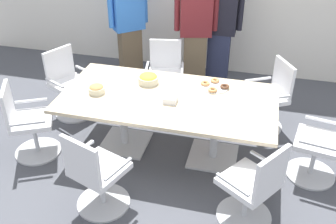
{
  "coord_description": "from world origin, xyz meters",
  "views": [
    {
      "loc": [
        0.91,
        -3.59,
        2.92
      ],
      "look_at": [
        0.0,
        0.0,
        0.55
      ],
      "focal_mm": 41.2,
      "sensor_mm": 36.0,
      "label": 1
    }
  ],
  "objects_px": {
    "office_chair_2": "(165,78)",
    "office_chair_6": "(253,189)",
    "office_chair_0": "(322,147)",
    "person_standing_2": "(220,27)",
    "snack_bowl_cookies": "(97,89)",
    "office_chair_3": "(69,86)",
    "snack_bowl_chips_yellow": "(148,79)",
    "office_chair_1": "(269,99)",
    "napkin_pile": "(170,99)",
    "office_chair_4": "(27,125)",
    "conference_table": "(168,106)",
    "donut_platter": "(215,86)",
    "office_chair_5": "(96,176)",
    "person_standing_1": "(196,29)",
    "person_standing_0": "(129,23)"
  },
  "relations": [
    {
      "from": "snack_bowl_cookies",
      "to": "office_chair_2",
      "type": "bearing_deg",
      "value": 68.01
    },
    {
      "from": "office_chair_0",
      "to": "person_standing_2",
      "type": "xyz_separation_m",
      "value": [
        -1.37,
        1.78,
        0.57
      ]
    },
    {
      "from": "office_chair_3",
      "to": "snack_bowl_chips_yellow",
      "type": "height_order",
      "value": "office_chair_3"
    },
    {
      "from": "office_chair_4",
      "to": "office_chair_0",
      "type": "bearing_deg",
      "value": 70.21
    },
    {
      "from": "office_chair_2",
      "to": "office_chair_6",
      "type": "distance_m",
      "value": 2.38
    },
    {
      "from": "office_chair_3",
      "to": "office_chair_4",
      "type": "xyz_separation_m",
      "value": [
        -0.05,
        -0.96,
        0.0
      ]
    },
    {
      "from": "office_chair_4",
      "to": "napkin_pile",
      "type": "distance_m",
      "value": 1.69
    },
    {
      "from": "office_chair_4",
      "to": "person_standing_2",
      "type": "distance_m",
      "value": 2.94
    },
    {
      "from": "napkin_pile",
      "to": "snack_bowl_cookies",
      "type": "bearing_deg",
      "value": -179.29
    },
    {
      "from": "office_chair_4",
      "to": "snack_bowl_chips_yellow",
      "type": "relative_size",
      "value": 3.81
    },
    {
      "from": "person_standing_1",
      "to": "snack_bowl_cookies",
      "type": "xyz_separation_m",
      "value": [
        -0.81,
        -1.66,
        -0.19
      ]
    },
    {
      "from": "office_chair_3",
      "to": "snack_bowl_chips_yellow",
      "type": "relative_size",
      "value": 3.81
    },
    {
      "from": "person_standing_2",
      "to": "donut_platter",
      "type": "relative_size",
      "value": 5.5
    },
    {
      "from": "office_chair_6",
      "to": "person_standing_1",
      "type": "bearing_deg",
      "value": 57.03
    },
    {
      "from": "office_chair_5",
      "to": "office_chair_2",
      "type": "bearing_deg",
      "value": 106.93
    },
    {
      "from": "office_chair_4",
      "to": "napkin_pile",
      "type": "bearing_deg",
      "value": 75.37
    },
    {
      "from": "napkin_pile",
      "to": "office_chair_4",
      "type": "bearing_deg",
      "value": -167.8
    },
    {
      "from": "person_standing_1",
      "to": "person_standing_0",
      "type": "bearing_deg",
      "value": -15.48
    },
    {
      "from": "snack_bowl_cookies",
      "to": "napkin_pile",
      "type": "xyz_separation_m",
      "value": [
        0.86,
        0.01,
        -0.02
      ]
    },
    {
      "from": "napkin_pile",
      "to": "person_standing_2",
      "type": "bearing_deg",
      "value": 81.21
    },
    {
      "from": "office_chair_5",
      "to": "office_chair_6",
      "type": "height_order",
      "value": "same"
    },
    {
      "from": "office_chair_2",
      "to": "donut_platter",
      "type": "height_order",
      "value": "office_chair_2"
    },
    {
      "from": "office_chair_3",
      "to": "snack_bowl_cookies",
      "type": "relative_size",
      "value": 5.01
    },
    {
      "from": "office_chair_0",
      "to": "office_chair_6",
      "type": "height_order",
      "value": "same"
    },
    {
      "from": "office_chair_3",
      "to": "conference_table",
      "type": "bearing_deg",
      "value": 97.46
    },
    {
      "from": "conference_table",
      "to": "snack_bowl_chips_yellow",
      "type": "height_order",
      "value": "snack_bowl_chips_yellow"
    },
    {
      "from": "person_standing_2",
      "to": "snack_bowl_chips_yellow",
      "type": "xyz_separation_m",
      "value": [
        -0.64,
        -1.47,
        -0.17
      ]
    },
    {
      "from": "office_chair_6",
      "to": "snack_bowl_cookies",
      "type": "relative_size",
      "value": 5.01
    },
    {
      "from": "office_chair_0",
      "to": "office_chair_6",
      "type": "xyz_separation_m",
      "value": [
        -0.67,
        -0.83,
        0.0
      ]
    },
    {
      "from": "office_chair_1",
      "to": "office_chair_6",
      "type": "relative_size",
      "value": 1.0
    },
    {
      "from": "office_chair_2",
      "to": "office_chair_6",
      "type": "height_order",
      "value": "same"
    },
    {
      "from": "snack_bowl_chips_yellow",
      "to": "donut_platter",
      "type": "height_order",
      "value": "snack_bowl_chips_yellow"
    },
    {
      "from": "office_chair_5",
      "to": "napkin_pile",
      "type": "distance_m",
      "value": 1.15
    },
    {
      "from": "office_chair_2",
      "to": "napkin_pile",
      "type": "height_order",
      "value": "office_chair_2"
    },
    {
      "from": "office_chair_4",
      "to": "donut_platter",
      "type": "distance_m",
      "value": 2.21
    },
    {
      "from": "office_chair_4",
      "to": "office_chair_5",
      "type": "xyz_separation_m",
      "value": [
        1.12,
        -0.62,
        0.0
      ]
    },
    {
      "from": "person_standing_0",
      "to": "person_standing_2",
      "type": "height_order",
      "value": "person_standing_2"
    },
    {
      "from": "conference_table",
      "to": "office_chair_0",
      "type": "relative_size",
      "value": 2.64
    },
    {
      "from": "conference_table",
      "to": "snack_bowl_chips_yellow",
      "type": "distance_m",
      "value": 0.44
    },
    {
      "from": "person_standing_1",
      "to": "person_standing_2",
      "type": "height_order",
      "value": "person_standing_1"
    },
    {
      "from": "office_chair_2",
      "to": "office_chair_5",
      "type": "height_order",
      "value": "same"
    },
    {
      "from": "donut_platter",
      "to": "office_chair_4",
      "type": "bearing_deg",
      "value": -158.48
    },
    {
      "from": "conference_table",
      "to": "office_chair_3",
      "type": "height_order",
      "value": "office_chair_3"
    },
    {
      "from": "conference_table",
      "to": "donut_platter",
      "type": "bearing_deg",
      "value": 36.88
    },
    {
      "from": "office_chair_0",
      "to": "person_standing_1",
      "type": "height_order",
      "value": "person_standing_1"
    },
    {
      "from": "office_chair_3",
      "to": "donut_platter",
      "type": "relative_size",
      "value": 2.69
    },
    {
      "from": "person_standing_2",
      "to": "snack_bowl_cookies",
      "type": "xyz_separation_m",
      "value": [
        -1.14,
        -1.84,
        -0.18
      ]
    },
    {
      "from": "office_chair_4",
      "to": "person_standing_2",
      "type": "xyz_separation_m",
      "value": [
        1.89,
        2.18,
        0.57
      ]
    },
    {
      "from": "donut_platter",
      "to": "office_chair_2",
      "type": "bearing_deg",
      "value": 137.21
    },
    {
      "from": "office_chair_0",
      "to": "office_chair_4",
      "type": "bearing_deg",
      "value": 107.31
    }
  ]
}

